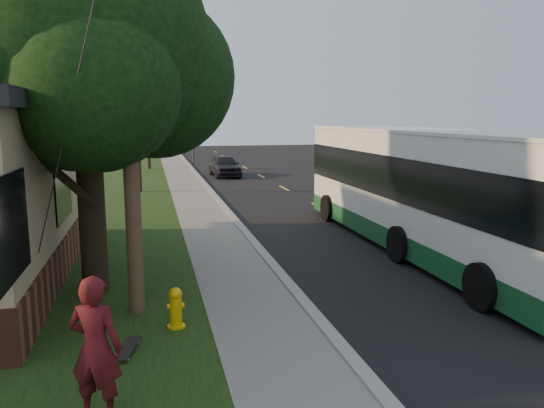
# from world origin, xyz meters

# --- Properties ---
(ground) EXTENTS (120.00, 120.00, 0.00)m
(ground) POSITION_xyz_m (0.00, 0.00, 0.00)
(ground) COLOR black
(ground) RESTS_ON ground
(road) EXTENTS (8.00, 80.00, 0.01)m
(road) POSITION_xyz_m (4.00, 10.00, 0.01)
(road) COLOR black
(road) RESTS_ON ground
(curb) EXTENTS (0.25, 80.00, 0.12)m
(curb) POSITION_xyz_m (0.00, 10.00, 0.06)
(curb) COLOR gray
(curb) RESTS_ON ground
(sidewalk) EXTENTS (2.00, 80.00, 0.08)m
(sidewalk) POSITION_xyz_m (-1.00, 10.00, 0.04)
(sidewalk) COLOR slate
(sidewalk) RESTS_ON ground
(grass_verge) EXTENTS (5.00, 80.00, 0.07)m
(grass_verge) POSITION_xyz_m (-4.50, 10.00, 0.04)
(grass_verge) COLOR black
(grass_verge) RESTS_ON ground
(fire_hydrant) EXTENTS (0.32, 0.32, 0.74)m
(fire_hydrant) POSITION_xyz_m (-2.60, 0.00, 0.43)
(fire_hydrant) COLOR #DFAB0B
(fire_hydrant) RESTS_ON grass_verge
(utility_pole) EXTENTS (2.86, 3.21, 9.07)m
(utility_pole) POSITION_xyz_m (-3.31, 0.99, 4.63)
(utility_pole) COLOR #473321
(utility_pole) RESTS_ON ground
(leafy_tree) EXTENTS (6.30, 6.00, 7.80)m
(leafy_tree) POSITION_xyz_m (-4.17, 2.65, 5.17)
(leafy_tree) COLOR black
(leafy_tree) RESTS_ON grass_verge
(bare_tree_near) EXTENTS (1.38, 1.21, 4.31)m
(bare_tree_near) POSITION_xyz_m (-3.50, 18.00, 2.15)
(bare_tree_near) COLOR black
(bare_tree_near) RESTS_ON grass_verge
(bare_tree_far) EXTENTS (1.38, 1.21, 4.03)m
(bare_tree_far) POSITION_xyz_m (-3.00, 30.00, 2.00)
(bare_tree_far) COLOR black
(bare_tree_far) RESTS_ON grass_verge
(traffic_signal) EXTENTS (0.18, 0.22, 5.50)m
(traffic_signal) POSITION_xyz_m (0.50, 34.00, 3.16)
(traffic_signal) COLOR #2D2D30
(traffic_signal) RESTS_ON ground
(transit_bus) EXTENTS (2.94, 12.76, 3.45)m
(transit_bus) POSITION_xyz_m (4.69, 4.31, 1.84)
(transit_bus) COLOR silver
(transit_bus) RESTS_ON ground
(skateboarder) EXTENTS (0.79, 0.66, 1.85)m
(skateboarder) POSITION_xyz_m (-3.69, -2.72, 1.00)
(skateboarder) COLOR #4C0F15
(skateboarder) RESTS_ON grass_verge
(skateboard_main) EXTENTS (0.43, 0.93, 0.08)m
(skateboard_main) POSITION_xyz_m (-3.41, -0.86, 0.13)
(skateboard_main) COLOR black
(skateboard_main) RESTS_ON grass_verge
(distant_car) EXTENTS (1.79, 4.11, 1.38)m
(distant_car) POSITION_xyz_m (1.72, 24.45, 0.69)
(distant_car) COLOR black
(distant_car) RESTS_ON ground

